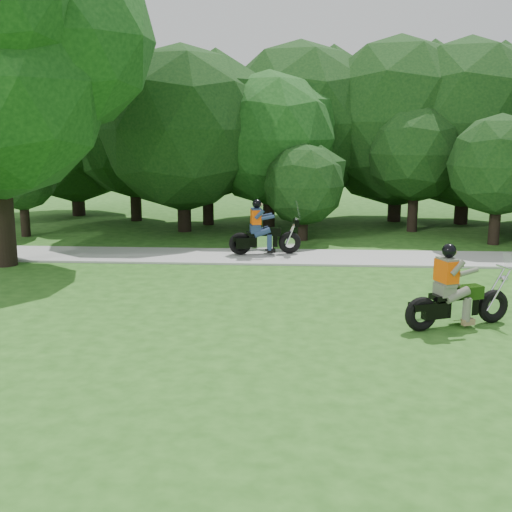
{
  "coord_description": "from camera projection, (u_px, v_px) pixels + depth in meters",
  "views": [
    {
      "loc": [
        -2.27,
        -10.81,
        3.95
      ],
      "look_at": [
        -3.11,
        2.51,
        1.19
      ],
      "focal_mm": 45.0,
      "sensor_mm": 36.0,
      "label": 1
    }
  ],
  "objects": [
    {
      "name": "tree_line",
      "position": [
        424.0,
        130.0,
        24.63
      ],
      "size": [
        38.96,
        11.14,
        7.73
      ],
      "color": "black",
      "rests_on": "ground"
    },
    {
      "name": "walkway",
      "position": [
        372.0,
        258.0,
        19.03
      ],
      "size": [
        60.0,
        2.2,
        0.06
      ],
      "primitive_type": "cube",
      "color": "#A1A19C",
      "rests_on": "ground"
    },
    {
      "name": "chopper_motorcycle",
      "position": [
        454.0,
        297.0,
        12.54
      ],
      "size": [
        2.29,
        1.26,
        1.69
      ],
      "rotation": [
        0.0,
        0.0,
        0.39
      ],
      "color": "black",
      "rests_on": "ground"
    },
    {
      "name": "ground",
      "position": [
        424.0,
        353.0,
        11.22
      ],
      "size": [
        100.0,
        100.0,
        0.0
      ],
      "primitive_type": "plane",
      "color": "#255317",
      "rests_on": "ground"
    },
    {
      "name": "touring_motorcycle",
      "position": [
        261.0,
        234.0,
        19.31
      ],
      "size": [
        2.2,
        0.93,
        1.68
      ],
      "rotation": [
        0.0,
        0.0,
        0.19
      ],
      "color": "black",
      "rests_on": "walkway"
    }
  ]
}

